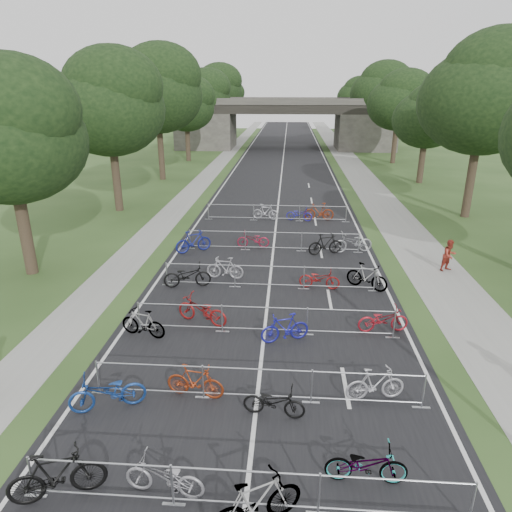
% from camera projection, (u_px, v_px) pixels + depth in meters
% --- Properties ---
extents(road, '(11.00, 140.00, 0.01)m').
position_uv_depth(road, '(283.00, 164.00, 53.07)').
color(road, black).
rests_on(road, ground).
extents(sidewalk_right, '(3.00, 140.00, 0.01)m').
position_uv_depth(sidewalk_right, '(352.00, 165.00, 52.53)').
color(sidewalk_right, gray).
rests_on(sidewalk_right, ground).
extents(sidewalk_left, '(2.00, 140.00, 0.01)m').
position_uv_depth(sidewalk_left, '(219.00, 164.00, 53.57)').
color(sidewalk_left, gray).
rests_on(sidewalk_left, ground).
extents(lane_markings, '(0.12, 140.00, 0.00)m').
position_uv_depth(lane_markings, '(283.00, 164.00, 53.07)').
color(lane_markings, silver).
rests_on(lane_markings, ground).
extents(overpass_bridge, '(31.00, 8.00, 7.05)m').
position_uv_depth(overpass_bridge, '(285.00, 123.00, 65.87)').
color(overpass_bridge, '#3F3C38').
rests_on(overpass_bridge, ground).
extents(tree_left_0, '(6.72, 6.72, 10.25)m').
position_uv_depth(tree_left_0, '(9.00, 135.00, 19.71)').
color(tree_left_0, '#33261C').
rests_on(tree_left_0, ground).
extents(tree_left_1, '(7.56, 7.56, 11.53)m').
position_uv_depth(tree_left_1, '(110.00, 105.00, 30.65)').
color(tree_left_1, '#33261C').
rests_on(tree_left_1, ground).
extents(tree_right_1, '(8.18, 8.18, 12.47)m').
position_uv_depth(tree_right_1, '(486.00, 96.00, 28.80)').
color(tree_right_1, '#33261C').
rests_on(tree_right_1, ground).
extents(tree_left_2, '(8.40, 8.40, 12.81)m').
position_uv_depth(tree_left_2, '(158.00, 91.00, 41.59)').
color(tree_left_2, '#33261C').
rests_on(tree_left_2, ground).
extents(tree_right_2, '(6.16, 6.16, 9.39)m').
position_uv_depth(tree_right_2, '(429.00, 117.00, 40.70)').
color(tree_right_2, '#33261C').
rests_on(tree_right_2, ground).
extents(tree_left_3, '(6.72, 6.72, 10.25)m').
position_uv_depth(tree_left_3, '(187.00, 105.00, 53.38)').
color(tree_left_3, '#33261C').
rests_on(tree_left_3, ground).
extents(tree_right_3, '(7.17, 7.17, 10.93)m').
position_uv_depth(tree_right_3, '(400.00, 101.00, 51.59)').
color(tree_right_3, '#33261C').
rests_on(tree_right_3, ground).
extents(tree_left_4, '(7.56, 7.56, 11.53)m').
position_uv_depth(tree_left_4, '(205.00, 96.00, 64.33)').
color(tree_left_4, '#33261C').
rests_on(tree_left_4, ground).
extents(tree_right_4, '(8.18, 8.18, 12.47)m').
position_uv_depth(tree_right_4, '(381.00, 91.00, 62.47)').
color(tree_right_4, '#33261C').
rests_on(tree_right_4, ground).
extents(tree_left_5, '(8.40, 8.40, 12.81)m').
position_uv_depth(tree_left_5, '(217.00, 89.00, 75.27)').
color(tree_left_5, '#33261C').
rests_on(tree_left_5, ground).
extents(tree_right_5, '(6.16, 6.16, 9.39)m').
position_uv_depth(tree_right_5, '(366.00, 104.00, 74.38)').
color(tree_right_5, '#33261C').
rests_on(tree_right_5, ground).
extents(tree_left_6, '(6.72, 6.72, 10.25)m').
position_uv_depth(tree_left_6, '(227.00, 98.00, 87.06)').
color(tree_left_6, '#33261C').
rests_on(tree_left_6, ground).
extents(tree_right_6, '(7.17, 7.17, 10.93)m').
position_uv_depth(tree_right_6, '(357.00, 96.00, 85.26)').
color(tree_right_6, '#33261C').
rests_on(tree_right_6, ground).
extents(barrier_row_1, '(9.70, 0.08, 1.10)m').
position_uv_depth(barrier_row_1, '(245.00, 490.00, 9.47)').
color(barrier_row_1, '#A7AAAF').
rests_on(barrier_row_1, ground).
extents(barrier_row_2, '(9.70, 0.08, 1.10)m').
position_uv_depth(barrier_row_2, '(257.00, 384.00, 12.84)').
color(barrier_row_2, '#A7AAAF').
rests_on(barrier_row_2, ground).
extents(barrier_row_3, '(9.70, 0.08, 1.10)m').
position_uv_depth(barrier_row_3, '(264.00, 320.00, 16.40)').
color(barrier_row_3, '#A7AAAF').
rests_on(barrier_row_3, ground).
extents(barrier_row_4, '(9.70, 0.08, 1.10)m').
position_uv_depth(barrier_row_4, '(269.00, 277.00, 20.14)').
color(barrier_row_4, '#A7AAAF').
rests_on(barrier_row_4, ground).
extents(barrier_row_5, '(9.70, 0.08, 1.10)m').
position_uv_depth(barrier_row_5, '(273.00, 241.00, 24.82)').
color(barrier_row_5, '#A7AAAF').
rests_on(barrier_row_5, ground).
extents(barrier_row_6, '(9.70, 0.08, 1.10)m').
position_uv_depth(barrier_row_6, '(277.00, 213.00, 30.43)').
color(barrier_row_6, '#A7AAAF').
rests_on(barrier_row_6, ground).
extents(bike_4, '(2.12, 1.28, 1.23)m').
position_uv_depth(bike_4, '(57.00, 476.00, 9.74)').
color(bike_4, black).
rests_on(bike_4, ground).
extents(bike_5, '(1.87, 0.85, 0.95)m').
position_uv_depth(bike_5, '(164.00, 478.00, 9.86)').
color(bike_5, '#94939A').
rests_on(bike_5, ground).
extents(bike_6, '(2.09, 1.51, 1.24)m').
position_uv_depth(bike_6, '(256.00, 503.00, 9.08)').
color(bike_6, '#A7AAAF').
rests_on(bike_6, ground).
extents(bike_7, '(1.85, 0.66, 0.97)m').
position_uv_depth(bike_7, '(366.00, 465.00, 10.19)').
color(bike_7, '#A7AAAF').
rests_on(bike_7, ground).
extents(bike_8, '(2.19, 1.40, 1.09)m').
position_uv_depth(bike_8, '(107.00, 393.00, 12.50)').
color(bike_8, navy).
rests_on(bike_8, ground).
extents(bike_9, '(1.77, 0.74, 1.03)m').
position_uv_depth(bike_9, '(195.00, 382.00, 13.02)').
color(bike_9, maroon).
rests_on(bike_9, ground).
extents(bike_10, '(1.76, 0.81, 0.89)m').
position_uv_depth(bike_10, '(274.00, 402.00, 12.28)').
color(bike_10, black).
rests_on(bike_10, ground).
extents(bike_11, '(1.78, 0.80, 1.03)m').
position_uv_depth(bike_11, '(375.00, 384.00, 12.90)').
color(bike_11, '#B3B1BA').
rests_on(bike_11, ground).
extents(bike_12, '(1.82, 0.94, 1.06)m').
position_uv_depth(bike_12, '(143.00, 323.00, 16.22)').
color(bike_12, '#A7AAAF').
rests_on(bike_12, ground).
extents(bike_13, '(2.21, 1.45, 1.10)m').
position_uv_depth(bike_13, '(202.00, 310.00, 17.10)').
color(bike_13, maroon).
rests_on(bike_13, ground).
extents(bike_14, '(1.82, 1.06, 1.06)m').
position_uv_depth(bike_14, '(285.00, 328.00, 15.89)').
color(bike_14, '#1B1B96').
rests_on(bike_14, ground).
extents(bike_15, '(1.93, 0.91, 0.97)m').
position_uv_depth(bike_15, '(383.00, 320.00, 16.55)').
color(bike_15, maroon).
rests_on(bike_15, ground).
extents(bike_16, '(2.20, 1.15, 1.10)m').
position_uv_depth(bike_16, '(187.00, 276.00, 20.27)').
color(bike_16, black).
rests_on(bike_16, ground).
extents(bike_17, '(1.79, 0.65, 1.05)m').
position_uv_depth(bike_17, '(225.00, 268.00, 21.17)').
color(bike_17, '#ACAAB2').
rests_on(bike_17, ground).
extents(bike_18, '(1.84, 0.83, 0.94)m').
position_uv_depth(bike_18, '(319.00, 279.00, 20.14)').
color(bike_18, maroon).
rests_on(bike_18, ground).
extents(bike_19, '(1.92, 1.50, 1.16)m').
position_uv_depth(bike_19, '(367.00, 277.00, 20.08)').
color(bike_19, '#A7AAAF').
rests_on(bike_19, ground).
extents(bike_20, '(2.00, 1.54, 1.21)m').
position_uv_depth(bike_20, '(193.00, 242.00, 24.58)').
color(bike_20, navy).
rests_on(bike_20, ground).
extents(bike_21, '(1.80, 0.69, 0.94)m').
position_uv_depth(bike_21, '(253.00, 240.00, 25.32)').
color(bike_21, maroon).
rests_on(bike_21, ground).
extents(bike_22, '(1.98, 1.13, 1.15)m').
position_uv_depth(bike_22, '(325.00, 244.00, 24.24)').
color(bike_22, black).
rests_on(bike_22, ground).
extents(bike_23, '(2.27, 1.23, 1.13)m').
position_uv_depth(bike_23, '(353.00, 242.00, 24.56)').
color(bike_23, gray).
rests_on(bike_23, ground).
extents(bike_25, '(1.81, 0.75, 1.05)m').
position_uv_depth(bike_25, '(265.00, 212.00, 30.72)').
color(bike_25, '#A5A5AD').
rests_on(bike_25, ground).
extents(bike_26, '(1.81, 0.86, 0.92)m').
position_uv_depth(bike_26, '(299.00, 214.00, 30.45)').
color(bike_26, '#201C9C').
rests_on(bike_26, ground).
extents(bike_27, '(2.00, 0.58, 1.20)m').
position_uv_depth(bike_27, '(319.00, 212.00, 30.53)').
color(bike_27, maroon).
rests_on(bike_27, ground).
extents(pedestrian_b, '(0.95, 0.88, 1.57)m').
position_uv_depth(pedestrian_b, '(449.00, 256.00, 22.01)').
color(pedestrian_b, maroon).
rests_on(pedestrian_b, ground).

